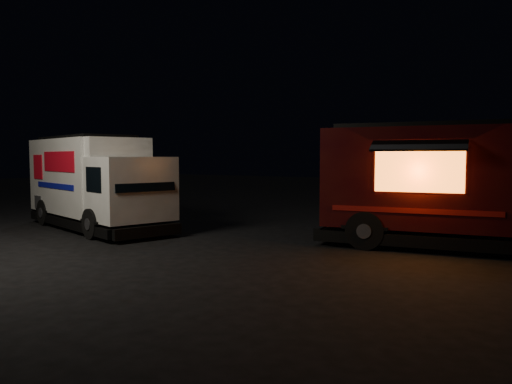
% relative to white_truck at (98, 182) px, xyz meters
% --- Properties ---
extents(ground, '(80.00, 80.00, 0.00)m').
position_rel_white_truck_xyz_m(ground, '(2.97, -1.38, -1.42)').
color(ground, black).
rests_on(ground, ground).
extents(white_truck, '(6.60, 3.73, 2.84)m').
position_rel_white_truck_xyz_m(white_truck, '(0.00, 0.00, 0.00)').
color(white_truck, silver).
rests_on(white_truck, ground).
extents(red_truck, '(6.72, 3.35, 2.99)m').
position_rel_white_truck_xyz_m(red_truck, '(9.84, 2.49, 0.08)').
color(red_truck, '#390E0A').
rests_on(red_truck, ground).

